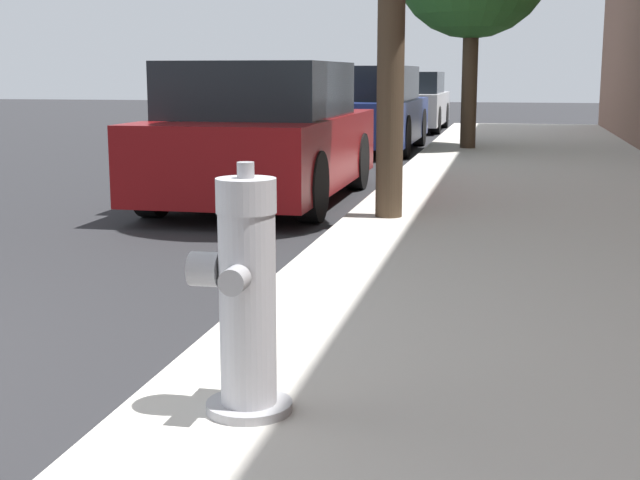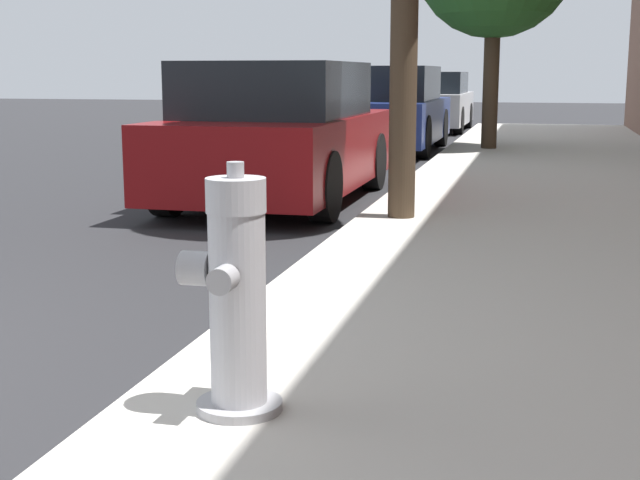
{
  "view_description": "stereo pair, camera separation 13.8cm",
  "coord_description": "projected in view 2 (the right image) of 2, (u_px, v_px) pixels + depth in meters",
  "views": [
    {
      "loc": [
        3.61,
        -2.81,
        1.36
      ],
      "look_at": [
        2.7,
        1.42,
        0.54
      ],
      "focal_mm": 50.0,
      "sensor_mm": 36.0,
      "label": 1
    },
    {
      "loc": [
        3.74,
        -2.78,
        1.36
      ],
      "look_at": [
        2.7,
        1.42,
        0.54
      ],
      "focal_mm": 50.0,
      "sensor_mm": 36.0,
      "label": 2
    }
  ],
  "objects": [
    {
      "name": "fire_hydrant",
      "position": [
        236.0,
        298.0,
        3.26
      ],
      "size": [
        0.38,
        0.39,
        0.93
      ],
      "color": "#97979C",
      "rests_on": "sidewalk_slab"
    },
    {
      "name": "parked_car_near",
      "position": [
        280.0,
        136.0,
        9.39
      ],
      "size": [
        1.76,
        3.95,
        1.47
      ],
      "color": "maroon",
      "rests_on": "ground_plane"
    },
    {
      "name": "parked_car_mid",
      "position": [
        385.0,
        110.0,
        15.54
      ],
      "size": [
        1.89,
        4.21,
        1.47
      ],
      "color": "navy",
      "rests_on": "ground_plane"
    },
    {
      "name": "parked_car_far",
      "position": [
        431.0,
        102.0,
        21.09
      ],
      "size": [
        1.72,
        3.89,
        1.38
      ],
      "color": "#B7B7BC",
      "rests_on": "ground_plane"
    }
  ]
}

